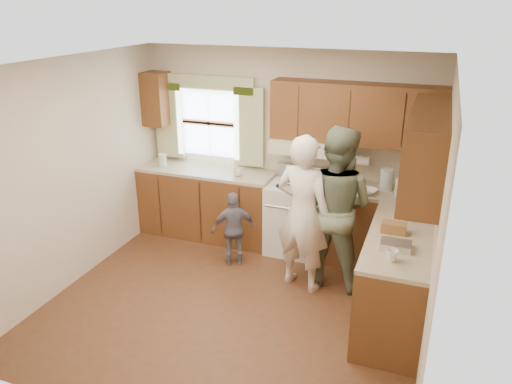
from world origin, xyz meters
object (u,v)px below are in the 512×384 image
at_px(woman_right, 335,207).
at_px(child, 234,229).
at_px(stove, 299,217).
at_px(woman_left, 303,214).

height_order(woman_right, child, woman_right).
xyz_separation_m(stove, child, (-0.63, -0.62, -0.00)).
bearing_deg(stove, woman_right, -46.48).
relative_size(stove, child, 1.15).
relative_size(stove, woman_left, 0.61).
xyz_separation_m(woman_right, child, (-1.19, -0.03, -0.45)).
xyz_separation_m(stove, woman_right, (0.56, -0.59, 0.44)).
bearing_deg(child, woman_right, 151.59).
relative_size(woman_left, child, 1.89).
height_order(woman_left, woman_right, woman_right).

